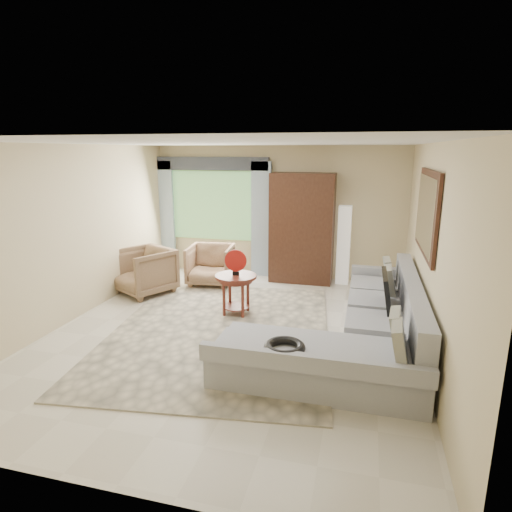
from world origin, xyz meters
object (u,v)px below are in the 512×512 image
(tv_screen, at_px, (387,291))
(potted_plant, at_px, (168,265))
(armchair_left, at_px, (144,271))
(armchair_right, at_px, (211,265))
(coffee_table, at_px, (236,294))
(floor_lamp, at_px, (344,245))
(armoire, at_px, (302,228))
(sectional_sofa, at_px, (363,332))

(tv_screen, distance_m, potted_plant, 4.64)
(armchair_left, xyz_separation_m, armchair_right, (0.96, 0.81, -0.03))
(coffee_table, relative_size, floor_lamp, 0.43)
(armoire, bearing_deg, potted_plant, -170.39)
(tv_screen, height_order, coffee_table, tv_screen)
(armchair_right, xyz_separation_m, potted_plant, (-1.00, 0.21, -0.13))
(sectional_sofa, relative_size, armoire, 1.65)
(armchair_right, bearing_deg, sectional_sofa, -44.49)
(potted_plant, bearing_deg, floor_lamp, 8.38)
(tv_screen, bearing_deg, armchair_left, 165.94)
(armchair_left, relative_size, floor_lamp, 0.60)
(tv_screen, bearing_deg, potted_plant, 153.70)
(potted_plant, bearing_deg, tv_screen, -26.30)
(coffee_table, bearing_deg, armchair_left, 163.32)
(coffee_table, bearing_deg, tv_screen, -11.77)
(sectional_sofa, bearing_deg, armoire, 113.06)
(potted_plant, bearing_deg, armchair_left, -87.58)
(armoire, bearing_deg, floor_lamp, 4.29)
(tv_screen, xyz_separation_m, armchair_right, (-3.14, 1.83, -0.34))
(armchair_left, relative_size, armoire, 0.43)
(tv_screen, height_order, potted_plant, tv_screen)
(tv_screen, bearing_deg, coffee_table, 168.23)
(coffee_table, height_order, potted_plant, coffee_table)
(coffee_table, relative_size, armoire, 0.30)
(tv_screen, xyz_separation_m, coffee_table, (-2.21, 0.46, -0.38))
(potted_plant, relative_size, floor_lamp, 0.33)
(armchair_right, height_order, potted_plant, armchair_right)
(armchair_left, bearing_deg, sectional_sofa, 8.34)
(armchair_right, distance_m, armoire, 1.89)
(armoire, relative_size, floor_lamp, 1.40)
(armchair_left, bearing_deg, armchair_right, 68.99)
(armchair_right, relative_size, potted_plant, 1.69)
(tv_screen, relative_size, armchair_right, 0.88)
(potted_plant, distance_m, floor_lamp, 3.51)
(potted_plant, height_order, armoire, armoire)
(coffee_table, height_order, armchair_left, armchair_left)
(armoire, bearing_deg, armchair_right, -158.08)
(tv_screen, height_order, armchair_left, tv_screen)
(armchair_left, bearing_deg, potted_plant, 121.25)
(sectional_sofa, height_order, armchair_right, sectional_sofa)
(coffee_table, xyz_separation_m, floor_lamp, (1.51, 2.09, 0.41))
(tv_screen, bearing_deg, sectional_sofa, -123.37)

